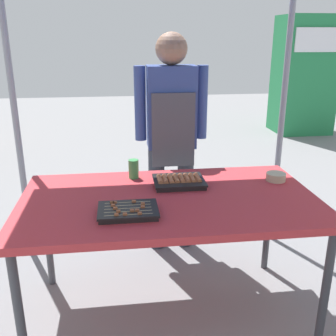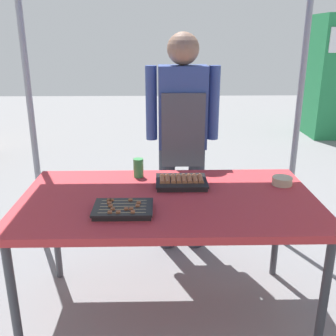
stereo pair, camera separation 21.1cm
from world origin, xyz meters
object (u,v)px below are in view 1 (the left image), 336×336
stall_table (169,206)px  tray_grilled_sausages (179,181)px  tray_meat_skewers (128,211)px  vendor_woman (171,128)px  condiment_bowl (276,177)px  neighbor_stall_left (304,75)px  drink_cup_near_edge (134,169)px

stall_table → tray_grilled_sausages: bearing=66.0°
tray_grilled_sausages → tray_meat_skewers: bearing=-130.0°
tray_meat_skewers → vendor_woman: 1.06m
vendor_woman → condiment_bowl: bearing=131.6°
tray_grilled_sausages → condiment_bowl: bearing=-0.9°
stall_table → neighbor_stall_left: neighbor_stall_left is taller
condiment_bowl → tray_meat_skewers: bearing=-158.2°
stall_table → vendor_woman: size_ratio=1.00×
tray_grilled_sausages → tray_meat_skewers: size_ratio=1.01×
tray_grilled_sausages → neighbor_stall_left: (2.77, 4.22, 0.18)m
neighbor_stall_left → condiment_bowl: bearing=-117.3°
stall_table → tray_grilled_sausages: (0.08, 0.18, 0.07)m
tray_grilled_sausages → vendor_woman: vendor_woman is taller
neighbor_stall_left → vendor_woman: bearing=-127.2°
stall_table → tray_grilled_sausages: size_ratio=5.40×
stall_table → condiment_bowl: 0.70m
condiment_bowl → neighbor_stall_left: size_ratio=0.06×
vendor_woman → neighbor_stall_left: size_ratio=0.84×
vendor_woman → tray_grilled_sausages: bearing=86.4°
drink_cup_near_edge → vendor_woman: bearing=57.6°
stall_table → drink_cup_near_edge: drink_cup_near_edge is taller
drink_cup_near_edge → neighbor_stall_left: neighbor_stall_left is taller
tray_meat_skewers → neighbor_stall_left: 5.53m
stall_table → neighbor_stall_left: bearing=57.0°
condiment_bowl → vendor_woman: bearing=131.6°
condiment_bowl → neighbor_stall_left: (2.18, 4.22, 0.18)m
tray_grilled_sausages → tray_meat_skewers: 0.48m
stall_table → neighbor_stall_left: size_ratio=0.84×
stall_table → vendor_woman: bearing=81.4°
drink_cup_near_edge → neighbor_stall_left: bearing=53.3°
condiment_bowl → vendor_woman: size_ratio=0.07×
tray_grilled_sausages → vendor_woman: 0.64m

